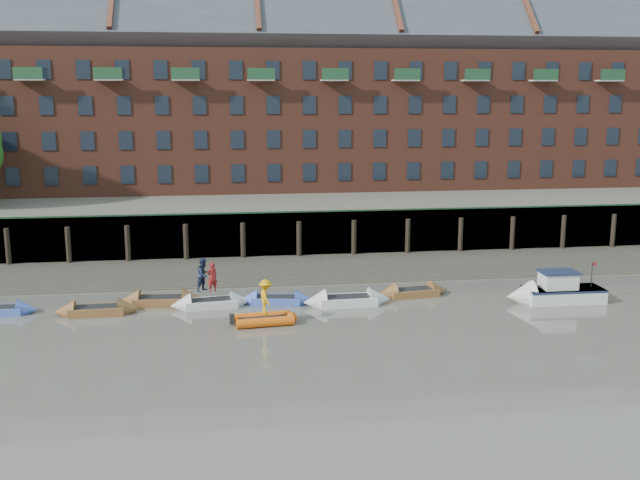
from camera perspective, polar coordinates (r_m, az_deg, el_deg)
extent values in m
plane|color=#655F56|center=(32.95, -1.06, -9.69)|extent=(220.00, 220.00, 0.00)
cube|color=#3D382F|center=(50.09, -3.43, -2.31)|extent=(110.00, 8.00, 0.50)
cube|color=#4C4336|center=(46.80, -3.12, -3.29)|extent=(110.00, 1.60, 0.10)
cube|color=#2D2A26|center=(54.04, -3.80, 0.44)|extent=(110.00, 0.80, 3.20)
cylinder|color=black|center=(55.28, -22.70, -0.50)|extent=(0.36, 0.36, 2.60)
cylinder|color=black|center=(54.37, -18.63, -0.40)|extent=(0.36, 0.36, 2.60)
cylinder|color=black|center=(53.74, -14.44, -0.29)|extent=(0.36, 0.36, 2.60)
cylinder|color=black|center=(53.40, -10.18, -0.18)|extent=(0.36, 0.36, 2.60)
cylinder|color=black|center=(53.37, -5.89, -0.07)|extent=(0.36, 0.36, 2.60)
cylinder|color=black|center=(53.63, -1.61, 0.05)|extent=(0.36, 0.36, 2.60)
cylinder|color=black|center=(54.18, 2.60, 0.16)|extent=(0.36, 0.36, 2.60)
cylinder|color=black|center=(55.03, 6.70, 0.26)|extent=(0.36, 0.36, 2.60)
cylinder|color=black|center=(56.14, 10.66, 0.37)|extent=(0.36, 0.36, 2.60)
cylinder|color=black|center=(57.51, 14.45, 0.46)|extent=(0.36, 0.36, 2.60)
cylinder|color=black|center=(59.13, 18.05, 0.55)|extent=(0.36, 0.36, 2.60)
cylinder|color=black|center=(60.96, 21.44, 0.63)|extent=(0.36, 0.36, 2.60)
cube|color=#264C2D|center=(53.45, -3.80, 2.11)|extent=(110.00, 0.06, 0.10)
cube|color=#5E594D|center=(67.42, -4.59, 2.61)|extent=(110.00, 28.00, 3.20)
cube|color=brown|center=(67.68, -4.74, 9.11)|extent=(80.00, 10.00, 12.00)
cube|color=#42444C|center=(67.78, -4.84, 15.21)|extent=(80.60, 15.56, 15.56)
cube|color=black|center=(65.03, -22.37, 4.49)|extent=(1.10, 0.12, 1.50)
cube|color=black|center=(64.33, -19.78, 4.61)|extent=(1.10, 0.12, 1.50)
cube|color=black|center=(63.77, -17.14, 4.73)|extent=(1.10, 0.12, 1.50)
cube|color=black|center=(63.34, -14.45, 4.83)|extent=(1.10, 0.12, 1.50)
cube|color=black|center=(63.06, -11.74, 4.92)|extent=(1.10, 0.12, 1.50)
cube|color=black|center=(62.91, -9.00, 5.01)|extent=(1.10, 0.12, 1.50)
cube|color=black|center=(62.91, -6.26, 5.08)|extent=(1.10, 0.12, 1.50)
cube|color=black|center=(63.06, -3.52, 5.14)|extent=(1.10, 0.12, 1.50)
cube|color=black|center=(63.34, -0.81, 5.19)|extent=(1.10, 0.12, 1.50)
cube|color=black|center=(63.77, 1.88, 5.22)|extent=(1.10, 0.12, 1.50)
cube|color=black|center=(64.33, 4.53, 5.25)|extent=(1.10, 0.12, 1.50)
cube|color=black|center=(65.02, 7.13, 5.26)|extent=(1.10, 0.12, 1.50)
cube|color=black|center=(65.85, 9.66, 5.26)|extent=(1.10, 0.12, 1.50)
cube|color=black|center=(66.80, 12.13, 5.26)|extent=(1.10, 0.12, 1.50)
cube|color=black|center=(67.87, 14.53, 5.24)|extent=(1.10, 0.12, 1.50)
cube|color=black|center=(69.05, 16.85, 5.22)|extent=(1.10, 0.12, 1.50)
cube|color=black|center=(70.34, 19.08, 5.19)|extent=(1.10, 0.12, 1.50)
cube|color=black|center=(71.73, 21.23, 5.15)|extent=(1.10, 0.12, 1.50)
cube|color=black|center=(64.79, -22.56, 6.95)|extent=(1.10, 0.12, 1.50)
cube|color=black|center=(64.09, -19.95, 7.10)|extent=(1.10, 0.12, 1.50)
cube|color=black|center=(63.53, -17.29, 7.23)|extent=(1.10, 0.12, 1.50)
cube|color=black|center=(63.10, -14.58, 7.35)|extent=(1.10, 0.12, 1.50)
cube|color=black|center=(62.81, -11.84, 7.46)|extent=(1.10, 0.12, 1.50)
cube|color=black|center=(62.67, -9.08, 7.55)|extent=(1.10, 0.12, 1.50)
cube|color=black|center=(62.67, -6.32, 7.62)|extent=(1.10, 0.12, 1.50)
cube|color=black|center=(62.81, -3.55, 7.68)|extent=(1.10, 0.12, 1.50)
cube|color=black|center=(63.10, -0.81, 7.71)|extent=(1.10, 0.12, 1.50)
cube|color=black|center=(63.53, 1.90, 7.73)|extent=(1.10, 0.12, 1.50)
cube|color=black|center=(64.09, 4.57, 7.74)|extent=(1.10, 0.12, 1.50)
cube|color=black|center=(64.79, 7.19, 7.72)|extent=(1.10, 0.12, 1.50)
cube|color=black|center=(65.62, 9.75, 7.70)|extent=(1.10, 0.12, 1.50)
cube|color=black|center=(66.57, 12.23, 7.65)|extent=(1.10, 0.12, 1.50)
cube|color=black|center=(67.64, 14.65, 7.60)|extent=(1.10, 0.12, 1.50)
cube|color=black|center=(68.83, 16.98, 7.53)|extent=(1.10, 0.12, 1.50)
cube|color=black|center=(70.12, 19.23, 7.46)|extent=(1.10, 0.12, 1.50)
cube|color=black|center=(71.52, 21.39, 7.38)|extent=(1.10, 0.12, 1.50)
cube|color=black|center=(64.68, -22.75, 9.42)|extent=(1.10, 0.12, 1.50)
cube|color=black|center=(63.98, -20.12, 9.59)|extent=(1.10, 0.12, 1.50)
cube|color=black|center=(63.41, -17.44, 9.75)|extent=(1.10, 0.12, 1.50)
cube|color=black|center=(62.98, -14.71, 9.89)|extent=(1.10, 0.12, 1.50)
cube|color=black|center=(62.70, -11.95, 10.01)|extent=(1.10, 0.12, 1.50)
cube|color=black|center=(62.55, -9.16, 10.11)|extent=(1.10, 0.12, 1.50)
cube|color=black|center=(62.55, -6.37, 10.18)|extent=(1.10, 0.12, 1.50)
cube|color=black|center=(62.70, -3.59, 10.23)|extent=(1.10, 0.12, 1.50)
cube|color=black|center=(62.98, -0.82, 10.26)|extent=(1.10, 0.12, 1.50)
cube|color=black|center=(63.41, 1.92, 10.26)|extent=(1.10, 0.12, 1.50)
cube|color=black|center=(63.97, 4.61, 10.24)|extent=(1.10, 0.12, 1.50)
cube|color=black|center=(64.67, 7.25, 10.20)|extent=(1.10, 0.12, 1.50)
cube|color=black|center=(65.50, 9.83, 10.14)|extent=(1.10, 0.12, 1.50)
cube|color=black|center=(66.46, 12.34, 10.06)|extent=(1.10, 0.12, 1.50)
cube|color=black|center=(67.53, 14.77, 9.97)|extent=(1.10, 0.12, 1.50)
cube|color=black|center=(68.72, 17.12, 9.86)|extent=(1.10, 0.12, 1.50)
cube|color=black|center=(70.02, 19.38, 9.74)|extent=(1.10, 0.12, 1.50)
cube|color=black|center=(71.42, 21.56, 9.61)|extent=(1.10, 0.12, 1.50)
cube|color=black|center=(64.68, -22.94, 11.89)|extent=(1.10, 0.12, 1.50)
cube|color=black|center=(63.98, -20.30, 12.10)|extent=(1.10, 0.12, 1.50)
cube|color=black|center=(63.42, -17.59, 12.28)|extent=(1.10, 0.12, 1.50)
cube|color=black|center=(62.99, -14.84, 12.44)|extent=(1.10, 0.12, 1.50)
cube|color=black|center=(62.70, -12.05, 12.57)|extent=(1.10, 0.12, 1.50)
cube|color=black|center=(62.56, -9.25, 12.67)|extent=(1.10, 0.12, 1.50)
cube|color=black|center=(62.56, -6.43, 12.75)|extent=(1.10, 0.12, 1.50)
cube|color=black|center=(62.70, -3.62, 12.79)|extent=(1.10, 0.12, 1.50)
cube|color=black|center=(62.99, -0.83, 12.81)|extent=(1.10, 0.12, 1.50)
cube|color=black|center=(63.41, 1.93, 12.79)|extent=(1.10, 0.12, 1.50)
cube|color=black|center=(63.98, 4.65, 12.75)|extent=(1.10, 0.12, 1.50)
cube|color=black|center=(64.68, 7.31, 12.68)|extent=(1.10, 0.12, 1.50)
cube|color=black|center=(65.51, 9.91, 12.59)|extent=(1.10, 0.12, 1.50)
cube|color=black|center=(66.46, 12.44, 12.47)|extent=(1.10, 0.12, 1.50)
cube|color=black|center=(67.54, 14.89, 12.34)|extent=(1.10, 0.12, 1.50)
cube|color=black|center=(68.73, 17.26, 12.19)|extent=(1.10, 0.12, 1.50)
cube|color=black|center=(70.02, 19.53, 12.03)|extent=(1.10, 0.12, 1.50)
cube|color=black|center=(71.42, 21.73, 11.85)|extent=(1.10, 0.12, 1.50)
cone|color=#465FC2|center=(43.45, -21.39, -4.96)|extent=(1.04, 1.20, 1.17)
cube|color=brown|center=(42.02, -16.64, -5.16)|extent=(2.93, 1.42, 0.45)
cone|color=brown|center=(41.85, -14.35, -5.10)|extent=(1.17, 1.34, 1.30)
cone|color=brown|center=(42.25, -18.90, -5.21)|extent=(1.17, 1.34, 1.30)
cube|color=black|center=(41.96, -16.66, -4.89)|extent=(2.43, 1.08, 0.06)
cube|color=brown|center=(42.94, -12.00, -4.55)|extent=(3.11, 1.51, 0.48)
cone|color=brown|center=(42.76, -9.62, -4.53)|extent=(1.25, 1.43, 1.38)
cone|color=brown|center=(43.20, -14.34, -4.57)|extent=(1.25, 1.43, 1.38)
cube|color=black|center=(42.88, -12.01, -4.27)|extent=(2.58, 1.14, 0.06)
cube|color=silver|center=(42.03, -8.32, -4.79)|extent=(2.99, 1.63, 0.45)
cone|color=silver|center=(42.23, -6.07, -4.65)|extent=(1.26, 1.42, 1.29)
cone|color=silver|center=(41.89, -10.59, -4.92)|extent=(1.26, 1.42, 1.29)
cube|color=black|center=(41.97, -8.33, -4.53)|extent=(2.48, 1.25, 0.06)
cube|color=#465FC2|center=(42.30, -3.35, -4.59)|extent=(2.89, 1.65, 0.43)
cone|color=#465FC2|center=(42.20, -1.19, -4.62)|extent=(1.24, 1.38, 1.23)
cone|color=#465FC2|center=(42.47, -5.49, -4.56)|extent=(1.24, 1.38, 1.23)
cube|color=black|center=(42.25, -3.35, -4.34)|extent=(2.39, 1.28, 0.06)
cube|color=silver|center=(42.01, 2.10, -4.64)|extent=(3.25, 1.54, 0.50)
cone|color=silver|center=(42.41, 4.58, -4.52)|extent=(1.29, 1.48, 1.45)
cone|color=silver|center=(41.69, -0.43, -4.76)|extent=(1.29, 1.48, 1.45)
cube|color=black|center=(41.95, 2.10, -4.34)|extent=(2.70, 1.17, 0.06)
cube|color=brown|center=(44.11, 7.08, -3.98)|extent=(3.00, 1.69, 0.44)
cone|color=brown|center=(44.77, 9.04, -3.81)|extent=(1.28, 1.43, 1.28)
cone|color=brown|center=(43.50, 5.07, -4.16)|extent=(1.28, 1.43, 1.28)
cube|color=black|center=(44.05, 7.09, -3.73)|extent=(2.49, 1.30, 0.06)
cylinder|color=#E95B0E|center=(39.30, -4.44, -5.82)|extent=(2.98, 0.80, 0.49)
cylinder|color=#E95B0E|center=(38.33, -4.18, -6.27)|extent=(2.98, 0.80, 0.49)
sphere|color=#E95B0E|center=(39.07, -2.17, -5.90)|extent=(0.56, 0.56, 0.56)
cube|color=black|center=(38.81, -4.31, -6.04)|extent=(2.53, 1.10, 0.17)
cube|color=silver|center=(44.80, 18.04, -3.98)|extent=(4.45, 1.85, 0.81)
cone|color=silver|center=(43.78, 14.96, -4.16)|extent=(1.53, 1.82, 1.80)
cube|color=#19233F|center=(44.71, 18.07, -3.56)|extent=(4.45, 1.88, 0.12)
cube|color=silver|center=(44.44, 17.69, -2.95)|extent=(1.90, 1.37, 0.90)
cube|color=#19233F|center=(44.32, 17.73, -2.33)|extent=(2.18, 1.55, 0.09)
imported|color=maroon|center=(41.72, -8.22, -2.81)|extent=(0.72, 0.62, 1.66)
imported|color=#19233F|center=(41.88, -8.84, -2.62)|extent=(1.14, 1.15, 1.87)
imported|color=orange|center=(38.39, -4.16, -4.37)|extent=(0.89, 1.29, 1.84)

